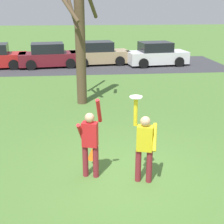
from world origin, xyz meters
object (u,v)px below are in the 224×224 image
Objects in this scene: person_catcher at (145,144)px; frisbee_disc at (136,97)px; person_defender at (90,140)px; field_cone_orange at (92,154)px; parked_car_white at (157,55)px; bare_tree_tall at (79,25)px; parked_car_tan at (99,54)px; parked_car_maroon at (50,56)px.

frisbee_disc reaches higher than person_catcher.
person_catcher is at bearing -0.00° from person_defender.
person_defender is at bearing -94.07° from field_cone_orange.
person_catcher reaches higher than field_cone_orange.
field_cone_orange is at bearing -117.01° from parked_car_white.
bare_tree_tall is 6.02m from field_cone_orange.
parked_car_white is (4.02, 14.75, -1.37)m from frisbee_disc.
person_defender is 1.54m from frisbee_disc.
parked_car_tan is 14.32m from field_cone_orange.
person_defender is 1.22m from field_cone_orange.
bare_tree_tall reaches higher than parked_car_maroon.
parked_car_maroon is at bearing 172.37° from parked_car_white.
person_defender reaches higher than field_cone_orange.
frisbee_disc is 0.07× the size of parked_car_white.
person_catcher is 15.33m from parked_car_maroon.
person_defender is at bearing -87.93° from parked_car_maroon.
parked_car_tan is at bearing -73.62° from person_catcher.
person_catcher is 0.49× the size of parked_car_white.
bare_tree_tall is at bearing 93.09° from field_cone_orange.
parked_car_white is at bearing -88.66° from person_catcher.
field_cone_orange is at bearing 128.98° from frisbee_disc.
parked_car_white is 14.46m from field_cone_orange.
frisbee_disc is 0.88× the size of field_cone_orange.
frisbee_disc is 2.46m from field_cone_orange.
parked_car_white is at bearing 74.76° from frisbee_disc.
bare_tree_tall is at bearing 101.05° from frisbee_disc.
person_defender is 0.48× the size of parked_car_tan.
person_defender is at bearing -0.00° from person_catcher.
person_catcher reaches higher than parked_car_tan.
parked_car_white is (3.80, 14.82, -0.25)m from person_catcher.
parked_car_tan is (3.36, 0.61, 0.00)m from parked_car_maroon.
person_defender is 15.21m from parked_car_tan.
parked_car_maroon is at bearing 102.57° from frisbee_disc.
frisbee_disc is 15.28m from parked_car_maroon.
parked_car_tan is at bearing 163.10° from parked_car_white.
bare_tree_tall is (-5.26, -8.41, 2.51)m from parked_car_white.
parked_car_white reaches higher than field_cone_orange.
parked_car_tan is 9.54m from bare_tree_tall.
parked_car_tan is (1.07, 15.17, -0.25)m from person_defender.
parked_car_tan is at bearing 85.97° from field_cone_orange.
bare_tree_tall is at bearing 107.77° from person_defender.
parked_car_maroon is 1.00× the size of parked_car_white.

